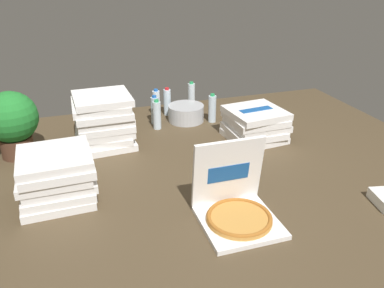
# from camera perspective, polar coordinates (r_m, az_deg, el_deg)

# --- Properties ---
(ground_plane) EXTENTS (3.20, 2.40, 0.02)m
(ground_plane) POSITION_cam_1_polar(r_m,az_deg,el_deg) (2.28, 0.47, -4.47)
(ground_plane) COLOR #4C3D28
(open_pizza_box) EXTENTS (0.35, 0.36, 0.37)m
(open_pizza_box) POSITION_cam_1_polar(r_m,az_deg,el_deg) (1.88, 6.36, -8.94)
(open_pizza_box) COLOR white
(open_pizza_box) RESTS_ON ground_plane
(pizza_stack_left_near) EXTENTS (0.38, 0.38, 0.25)m
(pizza_stack_left_near) POSITION_cam_1_polar(r_m,az_deg,el_deg) (2.11, -18.95, -4.44)
(pizza_stack_left_near) COLOR white
(pizza_stack_left_near) RESTS_ON ground_plane
(pizza_stack_left_mid) EXTENTS (0.39, 0.39, 0.22)m
(pizza_stack_left_mid) POSITION_cam_1_polar(r_m,az_deg,el_deg) (2.70, 9.08, 2.83)
(pizza_stack_left_mid) COLOR white
(pizza_stack_left_mid) RESTS_ON ground_plane
(pizza_stack_right_near) EXTENTS (0.38, 0.39, 0.34)m
(pizza_stack_right_near) POSITION_cam_1_polar(r_m,az_deg,el_deg) (2.62, -12.68, 3.34)
(pizza_stack_right_near) COLOR white
(pizza_stack_right_near) RESTS_ON ground_plane
(ice_bucket) EXTENTS (0.27, 0.27, 0.12)m
(ice_bucket) POSITION_cam_1_polar(r_m,az_deg,el_deg) (2.99, -0.86, 4.49)
(ice_bucket) COLOR #B7BABF
(ice_bucket) RESTS_ON ground_plane
(water_bottle_0) EXTENTS (0.06, 0.06, 0.22)m
(water_bottle_0) POSITION_cam_1_polar(r_m,az_deg,el_deg) (3.08, -5.09, 5.87)
(water_bottle_0) COLOR white
(water_bottle_0) RESTS_ON ground_plane
(water_bottle_1) EXTENTS (0.06, 0.06, 0.22)m
(water_bottle_1) POSITION_cam_1_polar(r_m,az_deg,el_deg) (3.25, -0.09, 7.02)
(water_bottle_1) COLOR white
(water_bottle_1) RESTS_ON ground_plane
(water_bottle_2) EXTENTS (0.06, 0.06, 0.22)m
(water_bottle_2) POSITION_cam_1_polar(r_m,az_deg,el_deg) (2.84, -5.08, 4.19)
(water_bottle_2) COLOR silver
(water_bottle_2) RESTS_ON ground_plane
(water_bottle_3) EXTENTS (0.06, 0.06, 0.22)m
(water_bottle_3) POSITION_cam_1_polar(r_m,az_deg,el_deg) (3.10, -3.60, 6.09)
(water_bottle_3) COLOR silver
(water_bottle_3) RESTS_ON ground_plane
(water_bottle_4) EXTENTS (0.06, 0.06, 0.22)m
(water_bottle_4) POSITION_cam_1_polar(r_m,az_deg,el_deg) (2.96, 2.94, 5.13)
(water_bottle_4) COLOR silver
(water_bottle_4) RESTS_ON ground_plane
(water_bottle_5) EXTENTS (0.06, 0.06, 0.22)m
(water_bottle_5) POSITION_cam_1_polar(r_m,az_deg,el_deg) (2.94, -5.39, 4.88)
(water_bottle_5) COLOR silver
(water_bottle_5) RESTS_ON ground_plane
(potted_plant) EXTENTS (0.31, 0.31, 0.41)m
(potted_plant) POSITION_cam_1_polar(r_m,az_deg,el_deg) (2.62, -24.54, 3.02)
(potted_plant) COLOR #513323
(potted_plant) RESTS_ON ground_plane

